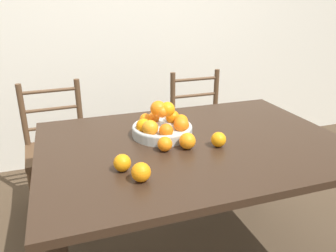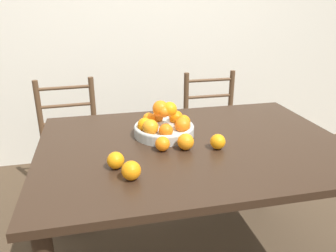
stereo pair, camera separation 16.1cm
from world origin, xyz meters
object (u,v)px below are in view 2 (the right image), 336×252
at_px(orange_loose_3, 131,170).
at_px(orange_loose_2, 116,160).
at_px(chair_right, 213,134).
at_px(fruit_bowl, 164,125).
at_px(orange_loose_1, 163,144).
at_px(orange_loose_0, 186,142).
at_px(orange_loose_4, 218,142).
at_px(chair_left, 70,146).

bearing_deg(orange_loose_3, orange_loose_2, 116.65).
xyz_separation_m(orange_loose_3, chair_right, (0.77, 1.11, -0.36)).
height_order(fruit_bowl, orange_loose_1, fruit_bowl).
height_order(orange_loose_0, orange_loose_4, orange_loose_0).
height_order(orange_loose_3, chair_left, chair_left).
bearing_deg(orange_loose_2, fruit_bowl, 48.61).
relative_size(orange_loose_2, chair_left, 0.08).
bearing_deg(orange_loose_0, orange_loose_2, -161.05).
relative_size(fruit_bowl, chair_left, 0.34).
bearing_deg(orange_loose_3, chair_left, 106.33).
xyz_separation_m(orange_loose_0, chair_left, (-0.61, 0.89, -0.36)).
xyz_separation_m(fruit_bowl, orange_loose_4, (0.21, -0.22, -0.02)).
bearing_deg(chair_right, orange_loose_4, -110.24).
height_order(fruit_bowl, chair_left, fruit_bowl).
bearing_deg(chair_left, chair_right, -3.26).
height_order(fruit_bowl, orange_loose_0, fruit_bowl).
xyz_separation_m(orange_loose_0, orange_loose_4, (0.15, -0.03, -0.00)).
height_order(orange_loose_2, orange_loose_4, same).
relative_size(orange_loose_1, orange_loose_4, 0.96).
bearing_deg(chair_right, orange_loose_3, -124.99).
height_order(orange_loose_0, orange_loose_3, orange_loose_0).
bearing_deg(chair_right, orange_loose_1, -124.33).
height_order(orange_loose_0, orange_loose_2, orange_loose_0).
relative_size(fruit_bowl, orange_loose_0, 3.97).
bearing_deg(orange_loose_0, orange_loose_3, -142.10).
bearing_deg(orange_loose_1, chair_right, 56.01).
relative_size(orange_loose_2, orange_loose_4, 1.00).
height_order(orange_loose_3, chair_right, chair_right).
distance_m(orange_loose_1, orange_loose_4, 0.26).
bearing_deg(orange_loose_3, chair_right, 55.36).
bearing_deg(chair_right, orange_loose_2, -129.57).
relative_size(orange_loose_2, orange_loose_3, 0.94).
height_order(fruit_bowl, chair_right, fruit_bowl).
bearing_deg(chair_right, fruit_bowl, -128.55).
distance_m(fruit_bowl, orange_loose_1, 0.19).
relative_size(orange_loose_1, orange_loose_2, 0.96).
relative_size(orange_loose_0, orange_loose_3, 1.02).
distance_m(orange_loose_3, chair_right, 1.40).
height_order(orange_loose_0, orange_loose_1, orange_loose_0).
height_order(orange_loose_1, orange_loose_4, orange_loose_4).
bearing_deg(orange_loose_0, fruit_bowl, 107.41).
xyz_separation_m(fruit_bowl, chair_right, (0.54, 0.69, -0.38)).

